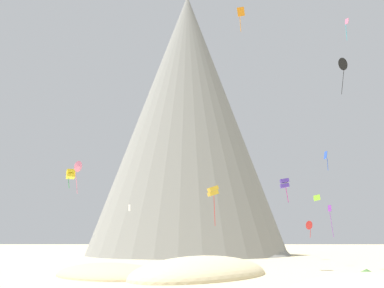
{
  "coord_description": "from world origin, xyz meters",
  "views": [
    {
      "loc": [
        -1.97,
        -32.82,
        4.46
      ],
      "look_at": [
        -3.52,
        48.38,
        21.1
      ],
      "focal_mm": 41.83,
      "sensor_mm": 36.0,
      "label": 1
    }
  ],
  "objects_px": {
    "bush_near_left": "(177,275)",
    "kite_blue_mid": "(326,157)",
    "rock_massif": "(190,132)",
    "kite_gold_low": "(213,191)",
    "bush_near_right": "(227,272)",
    "kite_red_low": "(309,225)",
    "kite_yellow_low": "(71,174)",
    "kite_orange_high": "(241,13)",
    "kite_black_high": "(342,65)",
    "kite_white_low": "(129,208)",
    "kite_rainbow_high": "(347,25)",
    "kite_violet_low": "(330,215)",
    "kite_indigo_low": "(285,183)",
    "bush_far_left": "(367,271)",
    "kite_pink_low": "(79,167)",
    "kite_lime_low": "(317,198)"
  },
  "relations": [
    {
      "from": "bush_near_left",
      "to": "kite_blue_mid",
      "type": "bearing_deg",
      "value": 32.65
    },
    {
      "from": "rock_massif",
      "to": "kite_gold_low",
      "type": "bearing_deg",
      "value": -84.62
    },
    {
      "from": "bush_near_right",
      "to": "kite_red_low",
      "type": "xyz_separation_m",
      "value": [
        17.84,
        35.04,
        6.05
      ]
    },
    {
      "from": "bush_near_left",
      "to": "kite_yellow_low",
      "type": "relative_size",
      "value": 0.47
    },
    {
      "from": "bush_near_left",
      "to": "kite_orange_high",
      "type": "height_order",
      "value": "kite_orange_high"
    },
    {
      "from": "kite_black_high",
      "to": "kite_white_low",
      "type": "xyz_separation_m",
      "value": [
        -36.48,
        13.02,
        -22.46
      ]
    },
    {
      "from": "rock_massif",
      "to": "kite_black_high",
      "type": "bearing_deg",
      "value": -56.21
    },
    {
      "from": "kite_orange_high",
      "to": "kite_rainbow_high",
      "type": "bearing_deg",
      "value": -97.32
    },
    {
      "from": "kite_violet_low",
      "to": "kite_orange_high",
      "type": "relative_size",
      "value": 1.4
    },
    {
      "from": "kite_black_high",
      "to": "bush_near_right",
      "type": "bearing_deg",
      "value": 10.23
    },
    {
      "from": "rock_massif",
      "to": "kite_white_low",
      "type": "bearing_deg",
      "value": -112.43
    },
    {
      "from": "kite_indigo_low",
      "to": "kite_blue_mid",
      "type": "bearing_deg",
      "value": 112.7
    },
    {
      "from": "bush_near_right",
      "to": "kite_blue_mid",
      "type": "height_order",
      "value": "kite_blue_mid"
    },
    {
      "from": "kite_red_low",
      "to": "kite_black_high",
      "type": "xyz_separation_m",
      "value": [
        2.58,
        -18.16,
        25.53
      ]
    },
    {
      "from": "kite_red_low",
      "to": "kite_yellow_low",
      "type": "xyz_separation_m",
      "value": [
        -39.79,
        -23.22,
        6.87
      ]
    },
    {
      "from": "kite_violet_low",
      "to": "bush_far_left",
      "type": "bearing_deg",
      "value": -6.5
    },
    {
      "from": "kite_pink_low",
      "to": "rock_massif",
      "type": "bearing_deg",
      "value": 9.53
    },
    {
      "from": "kite_yellow_low",
      "to": "kite_rainbow_high",
      "type": "bearing_deg",
      "value": 164.49
    },
    {
      "from": "kite_blue_mid",
      "to": "kite_rainbow_high",
      "type": "distance_m",
      "value": 27.77
    },
    {
      "from": "kite_violet_low",
      "to": "kite_gold_low",
      "type": "xyz_separation_m",
      "value": [
        -20.99,
        -16.49,
        2.56
      ]
    },
    {
      "from": "bush_near_right",
      "to": "bush_near_left",
      "type": "bearing_deg",
      "value": -153.46
    },
    {
      "from": "rock_massif",
      "to": "kite_pink_low",
      "type": "xyz_separation_m",
      "value": [
        -14.37,
        -47.31,
        -15.87
      ]
    },
    {
      "from": "bush_far_left",
      "to": "kite_red_low",
      "type": "relative_size",
      "value": 0.68
    },
    {
      "from": "kite_orange_high",
      "to": "kite_indigo_low",
      "type": "relative_size",
      "value": 1.2
    },
    {
      "from": "bush_near_right",
      "to": "kite_rainbow_high",
      "type": "distance_m",
      "value": 50.09
    },
    {
      "from": "bush_near_right",
      "to": "kite_gold_low",
      "type": "bearing_deg",
      "value": 96.62
    },
    {
      "from": "bush_near_right",
      "to": "kite_gold_low",
      "type": "relative_size",
      "value": 0.44
    },
    {
      "from": "kite_blue_mid",
      "to": "kite_black_high",
      "type": "distance_m",
      "value": 18.54
    },
    {
      "from": "rock_massif",
      "to": "kite_violet_low",
      "type": "height_order",
      "value": "rock_massif"
    },
    {
      "from": "bush_near_left",
      "to": "kite_gold_low",
      "type": "xyz_separation_m",
      "value": [
        4.27,
        13.06,
        10.33
      ]
    },
    {
      "from": "bush_far_left",
      "to": "kite_violet_low",
      "type": "height_order",
      "value": "kite_violet_low"
    },
    {
      "from": "rock_massif",
      "to": "kite_orange_high",
      "type": "bearing_deg",
      "value": -79.75
    },
    {
      "from": "kite_red_low",
      "to": "kite_indigo_low",
      "type": "bearing_deg",
      "value": 42.37
    },
    {
      "from": "kite_yellow_low",
      "to": "kite_white_low",
      "type": "relative_size",
      "value": 2.33
    },
    {
      "from": "kite_blue_mid",
      "to": "kite_pink_low",
      "type": "distance_m",
      "value": 34.89
    },
    {
      "from": "kite_black_high",
      "to": "kite_lime_low",
      "type": "relative_size",
      "value": 5.91
    },
    {
      "from": "kite_gold_low",
      "to": "kite_indigo_low",
      "type": "xyz_separation_m",
      "value": [
        9.7,
        -2.2,
        0.84
      ]
    },
    {
      "from": "kite_red_low",
      "to": "kite_white_low",
      "type": "bearing_deg",
      "value": -19.86
    },
    {
      "from": "bush_near_right",
      "to": "bush_far_left",
      "type": "xyz_separation_m",
      "value": [
        16.61,
        2.3,
        -0.05
      ]
    },
    {
      "from": "kite_black_high",
      "to": "kite_red_low",
      "type": "bearing_deg",
      "value": -111.24
    },
    {
      "from": "bush_near_left",
      "to": "rock_massif",
      "type": "distance_m",
      "value": 65.28
    },
    {
      "from": "kite_black_high",
      "to": "kite_indigo_low",
      "type": "height_order",
      "value": "kite_black_high"
    },
    {
      "from": "kite_lime_low",
      "to": "kite_orange_high",
      "type": "height_order",
      "value": "kite_orange_high"
    },
    {
      "from": "kite_blue_mid",
      "to": "kite_indigo_low",
      "type": "relative_size",
      "value": 0.85
    },
    {
      "from": "bush_far_left",
      "to": "kite_violet_low",
      "type": "bearing_deg",
      "value": 82.61
    },
    {
      "from": "kite_blue_mid",
      "to": "kite_black_high",
      "type": "height_order",
      "value": "kite_black_high"
    },
    {
      "from": "bush_far_left",
      "to": "kite_orange_high",
      "type": "bearing_deg",
      "value": 156.43
    },
    {
      "from": "bush_far_left",
      "to": "kite_lime_low",
      "type": "distance_m",
      "value": 17.94
    },
    {
      "from": "kite_black_high",
      "to": "kite_yellow_low",
      "type": "relative_size",
      "value": 2.22
    },
    {
      "from": "kite_yellow_low",
      "to": "kite_lime_low",
      "type": "bearing_deg",
      "value": 162.65
    }
  ]
}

